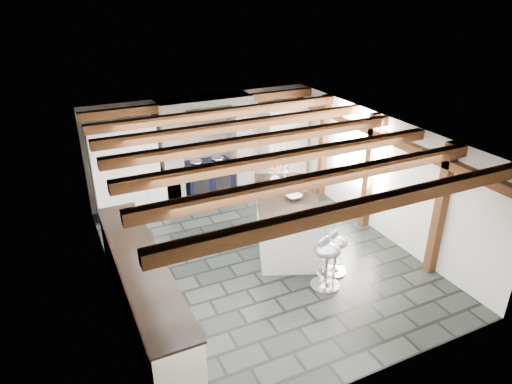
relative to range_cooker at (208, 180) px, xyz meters
name	(u,v)px	position (x,y,z in m)	size (l,w,h in m)	color
ground	(261,257)	(0.00, -2.68, -0.47)	(6.00, 6.00, 0.00)	black
room_shell	(199,180)	(-0.61, -1.26, 0.60)	(6.00, 6.03, 6.00)	silver
range_cooker	(208,180)	(0.00, 0.00, 0.00)	(1.00, 0.63, 0.99)	black
kitchen_island	(286,220)	(0.61, -2.48, 0.05)	(1.78, 2.30, 1.35)	white
bar_stool_near	(335,248)	(0.92, -3.61, 0.00)	(0.47, 0.47, 0.75)	silver
bar_stool_far	(326,258)	(0.56, -3.88, 0.08)	(0.55, 0.55, 0.87)	silver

